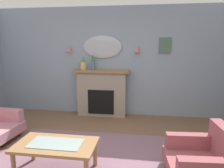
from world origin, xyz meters
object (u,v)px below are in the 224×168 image
at_px(mantel_vase_left, 83,64).
at_px(mantel_vase_centre, 93,62).
at_px(armchair_by_coffee_table, 206,158).
at_px(wall_sconce_right, 137,49).
at_px(wall_sconce_left, 69,49).
at_px(framed_picture, 165,45).
at_px(wall_mirror, 102,47).
at_px(coffee_table, 56,147).
at_px(fireplace, 102,93).

relative_size(mantel_vase_left, mantel_vase_centre, 0.90).
distance_m(mantel_vase_centre, armchair_by_coffee_table, 3.23).
bearing_deg(armchair_by_coffee_table, wall_sconce_right, 112.54).
relative_size(mantel_vase_centre, wall_sconce_left, 2.73).
relative_size(mantel_vase_centre, framed_picture, 1.06).
distance_m(wall_mirror, wall_sconce_left, 0.85).
distance_m(mantel_vase_left, mantel_vase_centre, 0.26).
relative_size(wall_sconce_left, wall_sconce_right, 1.00).
height_order(wall_mirror, wall_sconce_left, wall_mirror).
relative_size(mantel_vase_centre, armchair_by_coffee_table, 0.44).
xyz_separation_m(mantel_vase_left, wall_mirror, (0.45, 0.17, 0.40)).
bearing_deg(coffee_table, framed_picture, 57.63).
bearing_deg(mantel_vase_centre, wall_mirror, 40.36).
relative_size(wall_mirror, armchair_by_coffee_table, 1.10).
xyz_separation_m(wall_mirror, framed_picture, (1.50, 0.01, 0.04)).
relative_size(wall_sconce_right, coffee_table, 0.13).
relative_size(mantel_vase_centre, wall_mirror, 0.40).
distance_m(mantel_vase_left, coffee_table, 2.62).
bearing_deg(armchair_by_coffee_table, wall_mirror, 127.04).
distance_m(fireplace, mantel_vase_centre, 0.81).
bearing_deg(wall_sconce_right, fireplace, -173.84).
distance_m(mantel_vase_left, armchair_by_coffee_table, 3.38).
bearing_deg(framed_picture, mantel_vase_centre, -173.96).
height_order(framed_picture, coffee_table, framed_picture).
relative_size(wall_mirror, framed_picture, 2.67).
height_order(fireplace, coffee_table, fireplace).
distance_m(wall_sconce_left, coffee_table, 2.93).
xyz_separation_m(fireplace, mantel_vase_left, (-0.45, -0.03, 0.74)).
relative_size(mantel_vase_centre, coffee_table, 0.35).
bearing_deg(wall_mirror, wall_sconce_right, -3.37).
distance_m(mantel_vase_centre, wall_sconce_right, 1.10).
bearing_deg(mantel_vase_centre, mantel_vase_left, 180.00).
xyz_separation_m(mantel_vase_left, armchair_by_coffee_table, (2.29, -2.27, -1.00)).
height_order(fireplace, mantel_vase_left, mantel_vase_left).
distance_m(fireplace, armchair_by_coffee_table, 2.96).
distance_m(fireplace, wall_mirror, 1.15).
bearing_deg(wall_sconce_right, mantel_vase_centre, -173.48).
bearing_deg(mantel_vase_left, coffee_table, -83.07).
xyz_separation_m(mantel_vase_left, mantel_vase_centre, (0.25, 0.00, 0.05)).
relative_size(wall_sconce_right, framed_picture, 0.39).
bearing_deg(wall_sconce_right, framed_picture, 5.27).
distance_m(fireplace, coffee_table, 2.47).
distance_m(wall_mirror, wall_sconce_right, 0.85).
bearing_deg(fireplace, mantel_vase_left, -176.40).
xyz_separation_m(wall_mirror, armchair_by_coffee_table, (1.84, -2.44, -1.40)).
xyz_separation_m(wall_mirror, wall_sconce_left, (-0.85, -0.05, -0.05)).
relative_size(wall_sconce_right, armchair_by_coffee_table, 0.16).
bearing_deg(mantel_vase_centre, coffee_table, -88.93).
bearing_deg(fireplace, wall_sconce_left, 173.84).
xyz_separation_m(fireplace, armchair_by_coffee_table, (1.84, -2.30, -0.27)).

